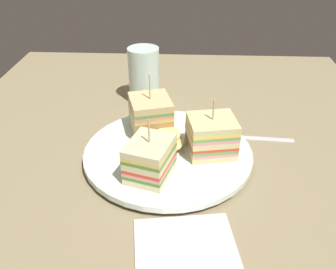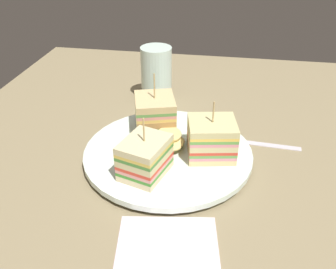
# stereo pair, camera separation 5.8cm
# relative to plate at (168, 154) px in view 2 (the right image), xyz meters

# --- Properties ---
(ground_plane) EXTENTS (1.01, 0.85, 0.02)m
(ground_plane) POSITION_rel_plate_xyz_m (0.00, 0.00, -0.02)
(ground_plane) COLOR #877857
(plate) EXTENTS (0.27, 0.27, 0.02)m
(plate) POSITION_rel_plate_xyz_m (0.00, 0.00, 0.00)
(plate) COLOR silver
(plate) RESTS_ON ground_plane
(sandwich_wedge_0) EXTENTS (0.09, 0.08, 0.09)m
(sandwich_wedge_0) POSITION_rel_plate_xyz_m (-0.06, 0.02, 0.03)
(sandwich_wedge_0) COLOR beige
(sandwich_wedge_0) RESTS_ON plate
(sandwich_wedge_1) EXTENTS (0.08, 0.08, 0.09)m
(sandwich_wedge_1) POSITION_rel_plate_xyz_m (0.00, -0.07, 0.04)
(sandwich_wedge_1) COLOR #E9CA8B
(sandwich_wedge_1) RESTS_ON plate
(sandwich_wedge_2) EXTENTS (0.09, 0.08, 0.11)m
(sandwich_wedge_2) POSITION_rel_plate_xyz_m (0.06, 0.03, 0.04)
(sandwich_wedge_2) COLOR beige
(sandwich_wedge_2) RESTS_ON plate
(chip_pile) EXTENTS (0.07, 0.07, 0.03)m
(chip_pile) POSITION_rel_plate_xyz_m (0.01, 0.00, 0.02)
(chip_pile) COLOR #F2D97A
(chip_pile) RESTS_ON plate
(spoon) EXTENTS (0.03, 0.16, 0.01)m
(spoon) POSITION_rel_plate_xyz_m (0.07, -0.10, -0.01)
(spoon) COLOR silver
(spoon) RESTS_ON ground_plane
(napkin) EXTENTS (0.16, 0.14, 0.01)m
(napkin) POSITION_rel_plate_xyz_m (-0.20, -0.03, -0.01)
(napkin) COLOR silver
(napkin) RESTS_ON ground_plane
(drinking_glass) EXTENTS (0.06, 0.06, 0.12)m
(drinking_glass) POSITION_rel_plate_xyz_m (0.21, 0.06, 0.04)
(drinking_glass) COLOR silver
(drinking_glass) RESTS_ON ground_plane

